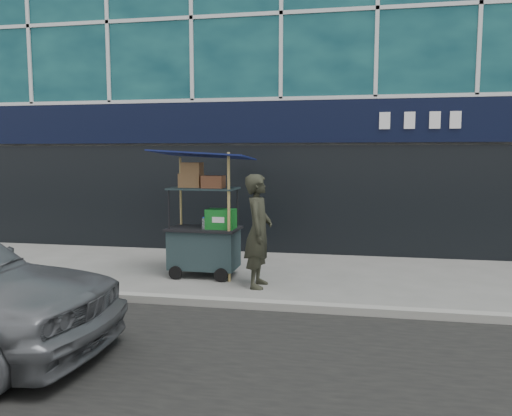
# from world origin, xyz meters

# --- Properties ---
(ground) EXTENTS (80.00, 80.00, 0.00)m
(ground) POSITION_xyz_m (0.00, 0.00, 0.00)
(ground) COLOR #61615C
(ground) RESTS_ON ground
(curb) EXTENTS (80.00, 0.18, 0.12)m
(curb) POSITION_xyz_m (0.00, -0.20, 0.06)
(curb) COLOR gray
(curb) RESTS_ON ground
(building) EXTENTS (16.00, 6.20, 12.00)m
(building) POSITION_xyz_m (0.00, 6.95, 6.02)
(building) COLOR gray
(building) RESTS_ON ground
(vendor_cart) EXTENTS (1.72, 1.24, 2.29)m
(vendor_cart) POSITION_xyz_m (-1.05, 1.53, 0.80)
(vendor_cart) COLOR #182729
(vendor_cart) RESTS_ON ground
(vendor_man) EXTENTS (0.45, 0.69, 1.88)m
(vendor_man) POSITION_xyz_m (0.04, 0.99, 0.94)
(vendor_man) COLOR #26271D
(vendor_man) RESTS_ON ground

